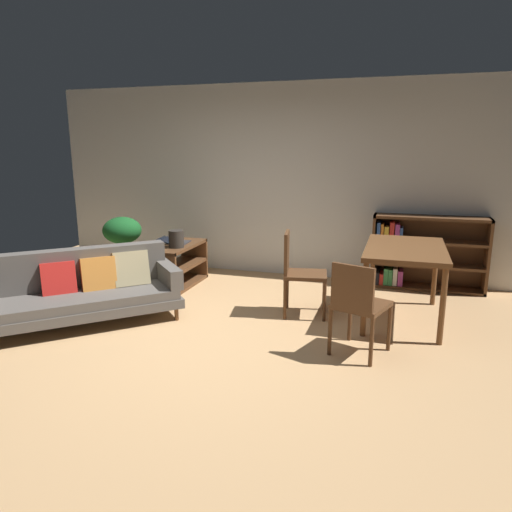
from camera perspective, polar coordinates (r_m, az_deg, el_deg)
The scene contains 11 objects.
ground_plane at distance 4.62m, azimuth -6.65°, elevation -10.29°, with size 8.16×8.16×0.00m, color tan.
back_wall_panel at distance 6.81m, azimuth 2.34°, elevation 9.09°, with size 6.80×0.10×2.70m, color silver.
fabric_couch at distance 5.30m, azimuth -20.35°, elevation -3.72°, with size 1.96×1.92×0.76m.
media_console at distance 6.36m, azimuth -9.33°, elevation -1.11°, with size 0.40×1.01×0.56m.
open_laptop at distance 6.41m, azimuth -9.76°, elevation 1.74°, with size 0.42×0.33×0.07m.
desk_speaker at distance 6.11m, azimuth -9.67°, elevation 2.07°, with size 0.19×0.19×0.22m.
potted_floor_plant at distance 6.67m, azimuth -15.91°, elevation 2.33°, with size 0.52×0.53×0.90m.
dining_table at distance 5.20m, azimuth 17.67°, elevation 0.15°, with size 0.81×1.31×0.80m.
dining_chair_near at distance 5.16m, azimuth 5.17°, elevation -1.62°, with size 0.52×0.48×0.93m.
dining_chair_far at distance 4.22m, azimuth 12.30°, elevation -5.57°, with size 0.55×0.56×0.86m.
bookshelf at distance 6.52m, azimuth 19.22°, elevation 0.35°, with size 1.43×0.33×0.96m.
Camera 1 is at (1.75, -3.86, 1.83)m, focal length 32.90 mm.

